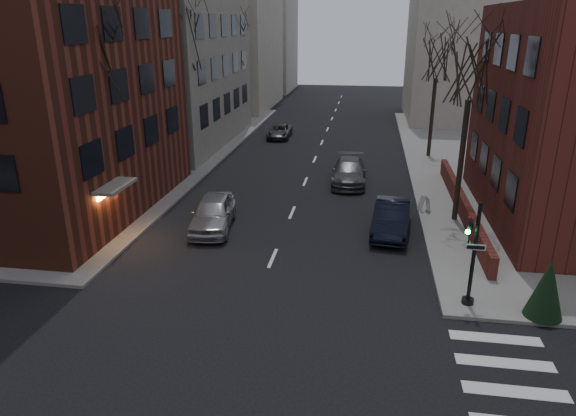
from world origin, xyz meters
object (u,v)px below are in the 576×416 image
(streetlamp_near, at_px, (173,121))
(tree_left_a, at_px, (90,59))
(sandwich_board, at_px, (425,204))
(tree_left_c, at_px, (234,45))
(car_lane_silver, at_px, (213,213))
(tree_right_a, at_px, (472,67))
(car_lane_far, at_px, (279,131))
(tree_left_b, at_px, (181,40))
(traffic_signal, at_px, (471,261))
(parked_sedan, at_px, (392,218))
(car_lane_gray, at_px, (349,172))
(evergreen_shrub, at_px, (547,288))
(streetlamp_far, at_px, (246,84))
(tree_right_b, at_px, (438,58))

(streetlamp_near, bearing_deg, tree_left_a, -94.29)
(tree_left_a, xyz_separation_m, sandwich_board, (16.10, 4.95, -7.87))
(tree_left_c, distance_m, car_lane_silver, 26.44)
(tree_right_a, xyz_separation_m, car_lane_far, (-12.85, 19.34, -7.43))
(tree_left_a, distance_m, car_lane_far, 25.09)
(streetlamp_near, bearing_deg, tree_left_c, 91.91)
(tree_left_b, distance_m, tree_right_a, 19.35)
(traffic_signal, height_order, tree_left_c, tree_left_c)
(car_lane_far, bearing_deg, tree_left_b, -113.70)
(parked_sedan, xyz_separation_m, car_lane_far, (-9.44, 21.47, -0.22))
(car_lane_gray, bearing_deg, parked_sedan, -73.88)
(car_lane_far, bearing_deg, evergreen_shrub, -64.23)
(traffic_signal, height_order, tree_right_a, tree_right_a)
(streetlamp_far, bearing_deg, tree_left_c, -106.70)
(tree_left_a, xyz_separation_m, tree_right_a, (17.60, 4.00, -0.44))
(tree_right_b, bearing_deg, car_lane_far, 157.42)
(tree_left_a, xyz_separation_m, car_lane_gray, (11.69, 10.13, -7.69))
(car_lane_silver, bearing_deg, tree_left_a, -175.56)
(traffic_signal, relative_size, tree_left_c, 0.41)
(tree_right_b, relative_size, evergreen_shrub, 4.15)
(tree_right_b, xyz_separation_m, car_lane_gray, (-5.91, -7.87, -6.81))
(tree_left_a, height_order, tree_right_a, tree_left_a)
(streetlamp_far, xyz_separation_m, sandwich_board, (15.50, -23.05, -3.64))
(parked_sedan, bearing_deg, car_lane_far, 119.52)
(tree_left_c, bearing_deg, tree_right_b, -24.44)
(tree_right_b, bearing_deg, tree_left_c, 155.56)
(car_lane_silver, distance_m, car_lane_far, 22.27)
(traffic_signal, bearing_deg, streetlamp_far, 116.06)
(streetlamp_near, height_order, car_lane_gray, streetlamp_near)
(car_lane_silver, distance_m, sandwich_board, 11.66)
(tree_left_b, height_order, car_lane_far, tree_left_b)
(traffic_signal, bearing_deg, evergreen_shrub, -10.93)
(tree_left_b, relative_size, tree_left_c, 1.11)
(tree_left_c, height_order, car_lane_far, tree_left_c)
(car_lane_gray, distance_m, sandwich_board, 6.80)
(tree_right_a, relative_size, car_lane_far, 2.27)
(tree_right_a, relative_size, parked_sedan, 1.98)
(car_lane_silver, distance_m, car_lane_gray, 11.19)
(sandwich_board, bearing_deg, streetlamp_near, 151.22)
(tree_right_b, relative_size, car_lane_gray, 1.71)
(traffic_signal, distance_m, tree_right_b, 23.71)
(tree_left_b, xyz_separation_m, evergreen_shrub, (19.30, -17.50, -7.66))
(streetlamp_near, relative_size, car_lane_silver, 1.27)
(streetlamp_far, height_order, car_lane_silver, streetlamp_far)
(tree_left_c, xyz_separation_m, parked_sedan, (14.18, -24.12, -7.22))
(traffic_signal, relative_size, evergreen_shrub, 1.81)
(streetlamp_near, xyz_separation_m, streetlamp_far, (0.00, 20.00, 0.00))
(tree_left_b, xyz_separation_m, tree_left_c, (0.00, 14.00, -0.88))
(tree_right_a, height_order, parked_sedan, tree_right_a)
(evergreen_shrub, bearing_deg, streetlamp_near, 144.17)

